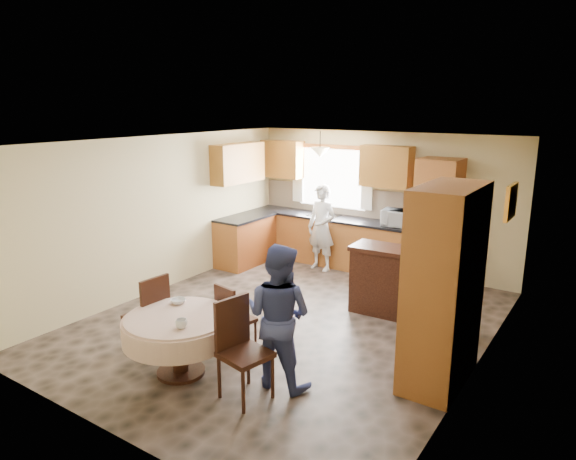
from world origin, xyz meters
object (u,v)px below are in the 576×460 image
at_px(sideboard, 396,284).
at_px(chair_left, 150,311).
at_px(dining_table, 179,329).
at_px(person_dining, 279,316).
at_px(oven_tower, 437,223).
at_px(cupboard, 444,287).
at_px(chair_back, 232,316).
at_px(person_sink, 322,228).
at_px(chair_right, 240,344).

height_order(sideboard, chair_left, chair_left).
bearing_deg(dining_table, person_dining, 23.33).
distance_m(sideboard, chair_left, 3.42).
bearing_deg(oven_tower, cupboard, -70.70).
height_order(cupboard, chair_back, cupboard).
bearing_deg(dining_table, chair_left, 165.96).
distance_m(sideboard, chair_back, 2.51).
xyz_separation_m(dining_table, person_dining, (1.04, 0.45, 0.25)).
relative_size(chair_back, person_dining, 0.55).
bearing_deg(person_sink, person_dining, -59.66).
distance_m(oven_tower, sideboard, 1.73).
xyz_separation_m(cupboard, dining_table, (-2.46, -1.49, -0.55)).
height_order(dining_table, chair_back, chair_back).
height_order(chair_left, person_sink, person_sink).
xyz_separation_m(chair_left, chair_back, (0.81, 0.56, -0.07)).
xyz_separation_m(chair_left, chair_right, (1.48, -0.12, 0.03)).
bearing_deg(chair_left, cupboard, 116.53).
bearing_deg(chair_back, person_sink, -67.63).
bearing_deg(oven_tower, chair_right, -97.01).
bearing_deg(person_dining, cupboard, -147.95).
height_order(sideboard, chair_back, sideboard).
height_order(chair_right, person_sink, person_sink).
distance_m(chair_right, person_dining, 0.50).
bearing_deg(person_sink, chair_back, -71.13).
distance_m(sideboard, person_sink, 2.33).
xyz_separation_m(dining_table, chair_left, (-0.64, 0.16, 0.01)).
height_order(oven_tower, chair_left, oven_tower).
height_order(sideboard, dining_table, sideboard).
distance_m(dining_table, chair_left, 0.66).
bearing_deg(person_sink, chair_right, -64.28).
bearing_deg(chair_left, chair_right, 88.77).
height_order(cupboard, person_dining, cupboard).
distance_m(oven_tower, chair_right, 4.56).
xyz_separation_m(cupboard, chair_left, (-3.11, -1.33, -0.54)).
bearing_deg(chair_right, person_dining, -14.44).
xyz_separation_m(chair_back, person_sink, (-0.74, 3.44, 0.30)).
bearing_deg(chair_right, oven_tower, 5.04).
distance_m(sideboard, cupboard, 1.91).
bearing_deg(dining_table, sideboard, 64.87).
height_order(oven_tower, person_dining, oven_tower).
height_order(oven_tower, chair_back, oven_tower).
height_order(sideboard, person_dining, person_dining).
height_order(dining_table, chair_left, chair_left).
distance_m(chair_left, person_dining, 1.73).
distance_m(sideboard, chair_right, 2.93).
bearing_deg(chair_right, sideboard, 1.62).
bearing_deg(person_dining, oven_tower, -99.00).
distance_m(oven_tower, person_dining, 4.12).
xyz_separation_m(sideboard, person_dining, (-0.33, -2.47, 0.32)).
xyz_separation_m(dining_table, chair_back, (0.16, 0.72, -0.06)).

